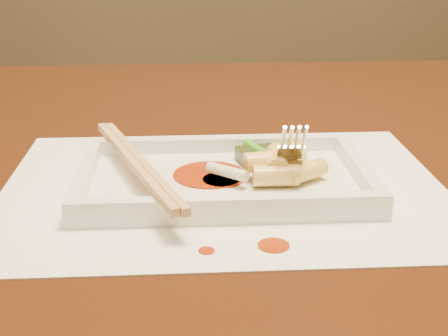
{
  "coord_description": "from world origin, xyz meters",
  "views": [
    {
      "loc": [
        0.05,
        -0.62,
        0.97
      ],
      "look_at": [
        0.08,
        -0.1,
        0.77
      ],
      "focal_mm": 50.0,
      "sensor_mm": 36.0,
      "label": 1
    }
  ],
  "objects": [
    {
      "name": "rice_cake_2",
      "position": [
        0.13,
        -0.1,
        0.78
      ],
      "size": [
        0.02,
        0.04,
        0.02
      ],
      "primitive_type": "cylinder",
      "rotation": [
        1.57,
        0.0,
        3.04
      ],
      "color": "#F2DE71",
      "rests_on": "plate_base"
    },
    {
      "name": "sauce_splatter_a",
      "position": [
        0.11,
        -0.22,
        0.75
      ],
      "size": [
        0.02,
        0.02,
        0.0
      ],
      "primitive_type": "cylinder",
      "color": "#982704",
      "rests_on": "placemat"
    },
    {
      "name": "placemat",
      "position": [
        0.08,
        -0.1,
        0.75
      ],
      "size": [
        0.4,
        0.3,
        0.0
      ],
      "primitive_type": "cube",
      "color": "white",
      "rests_on": "table"
    },
    {
      "name": "plate_base",
      "position": [
        0.08,
        -0.1,
        0.76
      ],
      "size": [
        0.26,
        0.16,
        0.01
      ],
      "primitive_type": "cube",
      "color": "white",
      "rests_on": "placemat"
    },
    {
      "name": "sauce_splatter_b",
      "position": [
        0.06,
        -0.22,
        0.75
      ],
      "size": [
        0.01,
        0.01,
        0.0
      ],
      "primitive_type": "cylinder",
      "color": "#982704",
      "rests_on": "placemat"
    },
    {
      "name": "chopstick_b",
      "position": [
        0.01,
        -0.1,
        0.78
      ],
      "size": [
        0.09,
        0.22,
        0.01
      ],
      "primitive_type": "cube",
      "rotation": [
        0.0,
        0.0,
        0.36
      ],
      "color": "tan",
      "rests_on": "plate_rim_near"
    },
    {
      "name": "chopstick_a",
      "position": [
        -0.0,
        -0.1,
        0.78
      ],
      "size": [
        0.09,
        0.22,
        0.01
      ],
      "primitive_type": "cube",
      "rotation": [
        0.0,
        0.0,
        0.36
      ],
      "color": "tan",
      "rests_on": "plate_rim_near"
    },
    {
      "name": "rice_cake_3",
      "position": [
        0.14,
        -0.11,
        0.77
      ],
      "size": [
        0.05,
        0.03,
        0.02
      ],
      "primitive_type": "cylinder",
      "rotation": [
        1.57,
        0.0,
        1.37
      ],
      "color": "#F2DE71",
      "rests_on": "plate_base"
    },
    {
      "name": "veg_piece",
      "position": [
        0.12,
        -0.06,
        0.77
      ],
      "size": [
        0.04,
        0.04,
        0.01
      ],
      "primitive_type": "cube",
      "rotation": [
        0.0,
        0.0,
        0.24
      ],
      "color": "black",
      "rests_on": "plate_base"
    },
    {
      "name": "table",
      "position": [
        0.0,
        0.0,
        0.65
      ],
      "size": [
        1.4,
        0.9,
        0.75
      ],
      "color": "black",
      "rests_on": "ground"
    },
    {
      "name": "plate_rim_right",
      "position": [
        0.21,
        -0.1,
        0.77
      ],
      "size": [
        0.01,
        0.14,
        0.01
      ],
      "primitive_type": "cube",
      "color": "white",
      "rests_on": "plate_base"
    },
    {
      "name": "plate_rim_left",
      "position": [
        -0.04,
        -0.1,
        0.77
      ],
      "size": [
        0.01,
        0.14,
        0.01
      ],
      "primitive_type": "cube",
      "color": "white",
      "rests_on": "plate_base"
    },
    {
      "name": "sauce_blob_0",
      "position": [
        0.07,
        -0.09,
        0.76
      ],
      "size": [
        0.07,
        0.07,
        0.0
      ],
      "primitive_type": "cylinder",
      "color": "#982704",
      "rests_on": "plate_base"
    },
    {
      "name": "scallion_green",
      "position": [
        0.12,
        -0.08,
        0.77
      ],
      "size": [
        0.04,
        0.08,
        0.01
      ],
      "primitive_type": "cylinder",
      "rotation": [
        1.57,
        0.0,
        0.38
      ],
      "color": "#2F9B19",
      "rests_on": "plate_base"
    },
    {
      "name": "rice_cake_4",
      "position": [
        0.14,
        -0.08,
        0.77
      ],
      "size": [
        0.05,
        0.05,
        0.02
      ],
      "primitive_type": "cylinder",
      "rotation": [
        1.57,
        0.0,
        2.43
      ],
      "color": "#F2DE71",
      "rests_on": "plate_base"
    },
    {
      "name": "rice_cake_0",
      "position": [
        0.15,
        -0.12,
        0.77
      ],
      "size": [
        0.04,
        0.04,
        0.02
      ],
      "primitive_type": "cylinder",
      "rotation": [
        1.57,
        0.0,
        2.18
      ],
      "color": "#F2DE71",
      "rests_on": "plate_base"
    },
    {
      "name": "rice_cake_6",
      "position": [
        0.14,
        -0.1,
        0.77
      ],
      "size": [
        0.04,
        0.05,
        0.02
      ],
      "primitive_type": "cylinder",
      "rotation": [
        1.57,
        0.0,
        2.68
      ],
      "color": "#F2DE71",
      "rests_on": "plate_base"
    },
    {
      "name": "plate_rim_near",
      "position": [
        0.08,
        -0.18,
        0.77
      ],
      "size": [
        0.26,
        0.01,
        0.01
      ],
      "primitive_type": "cube",
      "color": "white",
      "rests_on": "plate_base"
    },
    {
      "name": "rice_cake_1",
      "position": [
        0.13,
        -0.12,
        0.77
      ],
      "size": [
        0.04,
        0.02,
        0.02
      ],
      "primitive_type": "cylinder",
      "rotation": [
        1.57,
        0.0,
        1.57
      ],
      "color": "#F2DE71",
      "rests_on": "plate_base"
    },
    {
      "name": "scallion_white",
      "position": [
        0.08,
        -0.12,
        0.77
      ],
      "size": [
        0.04,
        0.03,
        0.01
      ],
      "primitive_type": "cylinder",
      "rotation": [
        1.57,
        0.0,
        0.89
      ],
      "color": "#EAEACC",
      "rests_on": "plate_base"
    },
    {
      "name": "sauce_blob_1",
      "position": [
        0.08,
        -0.11,
        0.76
      ],
      "size": [
        0.04,
        0.04,
        0.0
      ],
      "primitive_type": "cylinder",
      "color": "#982704",
      "rests_on": "plate_base"
    },
    {
      "name": "rice_cake_5",
      "position": [
        0.12,
        -0.1,
        0.78
      ],
      "size": [
        0.05,
        0.03,
        0.02
      ],
      "primitive_type": "cylinder",
      "rotation": [
        1.57,
        0.0,
        1.72
      ],
      "color": "#F2DE71",
      "rests_on": "plate_base"
    },
    {
      "name": "fork",
      "position": [
        0.15,
        -0.08,
        0.83
      ],
      "size": [
        0.09,
        0.1,
        0.14
      ],
      "primitive_type": null,
      "color": "silver",
      "rests_on": "plate_base"
    },
    {
      "name": "plate_rim_far",
      "position": [
        0.08,
        -0.03,
        0.77
      ],
      "size": [
        0.26,
        0.01,
        0.01
      ],
      "primitive_type": "cube",
      "color": "white",
      "rests_on": "plate_base"
    }
  ]
}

